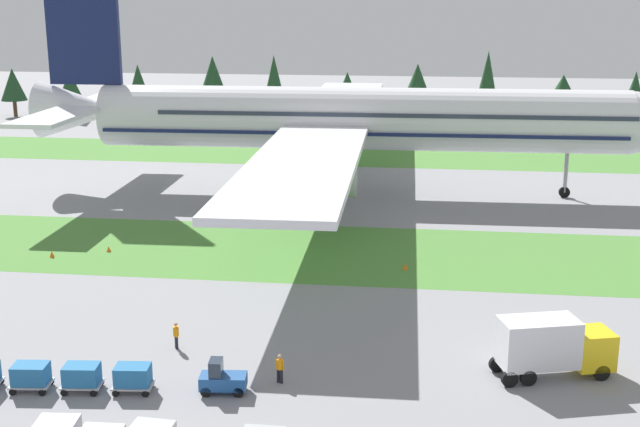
% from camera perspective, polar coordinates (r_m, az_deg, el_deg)
% --- Properties ---
extents(grass_strip_near, '(320.00, 17.02, 0.01)m').
position_cam_1_polar(grass_strip_near, '(73.14, -0.49, -2.61)').
color(grass_strip_near, '#4C8438').
rests_on(grass_strip_near, ground).
extents(grass_strip_far, '(320.00, 17.02, 0.01)m').
position_cam_1_polar(grass_strip_far, '(117.64, 2.51, 4.01)').
color(grass_strip_far, '#4C8438').
rests_on(grass_strip_far, ground).
extents(airliner, '(69.18, 84.82, 23.54)m').
position_cam_1_polar(airliner, '(93.61, 1.38, 6.50)').
color(airliner, white).
rests_on(airliner, ground).
extents(baggage_tug, '(2.71, 1.55, 1.97)m').
position_cam_1_polar(baggage_tug, '(48.24, -6.68, -11.11)').
color(baggage_tug, '#1E4C8E').
rests_on(baggage_tug, ground).
extents(cargo_dolly_lead, '(2.33, 1.71, 1.55)m').
position_cam_1_polar(cargo_dolly_lead, '(49.15, -12.60, -10.74)').
color(cargo_dolly_lead, '#A3A3A8').
rests_on(cargo_dolly_lead, ground).
extents(cargo_dolly_second, '(2.33, 1.71, 1.55)m').
position_cam_1_polar(cargo_dolly_second, '(49.92, -15.88, -10.55)').
color(cargo_dolly_second, '#A3A3A8').
rests_on(cargo_dolly_second, ground).
extents(cargo_dolly_third, '(2.33, 1.71, 1.55)m').
position_cam_1_polar(cargo_dolly_third, '(50.85, -19.05, -10.33)').
color(cargo_dolly_third, '#A3A3A8').
rests_on(cargo_dolly_third, ground).
extents(catering_truck, '(7.32, 4.14, 3.58)m').
position_cam_1_polar(catering_truck, '(51.22, 15.53, -8.59)').
color(catering_truck, yellow).
rests_on(catering_truck, ground).
extents(ground_crew_marshaller, '(0.36, 0.51, 1.74)m').
position_cam_1_polar(ground_crew_marshaller, '(54.17, -9.75, -8.10)').
color(ground_crew_marshaller, black).
rests_on(ground_crew_marshaller, ground).
extents(ground_crew_loader, '(0.52, 0.36, 1.74)m').
position_cam_1_polar(ground_crew_loader, '(49.03, -2.75, -10.41)').
color(ground_crew_loader, black).
rests_on(ground_crew_loader, ground).
extents(taxiway_marker_0, '(0.44, 0.44, 0.54)m').
position_cam_1_polar(taxiway_marker_0, '(75.11, -17.75, -2.65)').
color(taxiway_marker_0, orange).
rests_on(taxiway_marker_0, ground).
extents(taxiway_marker_1, '(0.44, 0.44, 0.46)m').
position_cam_1_polar(taxiway_marker_1, '(75.40, -14.17, -2.35)').
color(taxiway_marker_1, orange).
rests_on(taxiway_marker_1, ground).
extents(taxiway_marker_2, '(0.44, 0.44, 0.58)m').
position_cam_1_polar(taxiway_marker_2, '(68.75, 5.80, -3.57)').
color(taxiway_marker_2, orange).
rests_on(taxiway_marker_2, ground).
extents(distant_tree_line, '(159.96, 11.01, 12.50)m').
position_cam_1_polar(distant_tree_line, '(147.26, 3.37, 8.67)').
color(distant_tree_line, '#4C3823').
rests_on(distant_tree_line, ground).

